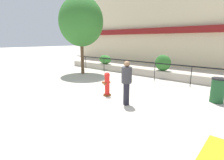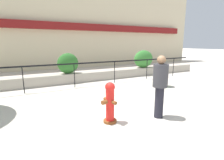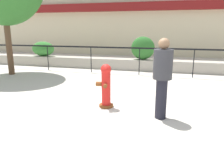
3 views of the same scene
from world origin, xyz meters
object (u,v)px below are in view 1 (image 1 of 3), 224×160
pedestrian (127,80)px  trash_bin (218,90)px  hedge_bush_0 (105,59)px  fire_hydrant (107,84)px  street_tree (81,22)px  hedge_bush_1 (163,63)px

pedestrian → trash_bin: (2.64, 2.64, -0.48)m
hedge_bush_0 → fire_hydrant: bearing=-46.4°
hedge_bush_0 → street_tree: 3.76m
trash_bin → hedge_bush_0: bearing=162.0°
fire_hydrant → pedestrian: size_ratio=0.62×
hedge_bush_0 → fire_hydrant: (4.94, -5.18, -0.32)m
hedge_bush_1 → street_tree: street_tree is taller
pedestrian → fire_hydrant: bearing=164.9°
fire_hydrant → street_tree: 6.56m
hedge_bush_1 → trash_bin: bearing=-37.9°
hedge_bush_0 → trash_bin: size_ratio=1.23×
street_tree → pedestrian: bearing=-26.2°
pedestrian → hedge_bush_1: bearing=101.1°
street_tree → trash_bin: size_ratio=5.47×
hedge_bush_0 → pedestrian: bearing=-41.4°
fire_hydrant → street_tree: (-5.01, 2.77, 3.21)m
hedge_bush_1 → pedestrian: (1.09, -5.54, -0.04)m
fire_hydrant → trash_bin: (3.99, 2.28, -0.04)m
hedge_bush_0 → trash_bin: bearing=-18.0°
pedestrian → trash_bin: 3.77m
street_tree → hedge_bush_0: bearing=88.4°
hedge_bush_1 → fire_hydrant: (-0.26, -5.18, -0.47)m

